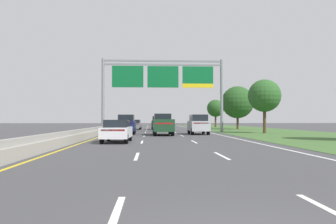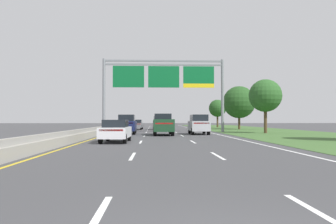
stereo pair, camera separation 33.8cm
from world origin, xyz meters
name	(u,v)px [view 1 (the left image)]	position (x,y,z in m)	size (l,w,h in m)	color
ground_plane	(161,133)	(0.00, 35.00, 0.00)	(220.00, 220.00, 0.00)	#3D3D3F
lane_striping	(161,133)	(0.00, 34.54, 0.00)	(11.96, 106.00, 0.01)	white
grass_verge_right	(277,133)	(13.95, 35.00, 0.01)	(14.00, 110.00, 0.02)	#3D602D
median_barrier_concrete	(105,130)	(-6.60, 35.00, 0.35)	(0.60, 110.00, 0.85)	#99968E
overhead_sign_gantry	(163,80)	(0.30, 36.75, 6.47)	(15.06, 0.42, 9.09)	gray
pickup_truck_darkgreen	(163,125)	(0.02, 29.85, 1.07)	(2.06, 5.42, 2.20)	#193D23
car_white_left_lane_sedan	(117,131)	(-3.60, 19.43, 0.82)	(1.92, 4.44, 1.57)	silver
car_grey_left_lane_sedan	(135,124)	(-3.65, 49.13, 0.82)	(1.95, 4.45, 1.57)	slate
car_black_centre_lane_suv	(157,123)	(-0.09, 49.39, 1.10)	(1.96, 4.72, 2.11)	black
car_silver_right_lane_suv	(198,124)	(3.92, 31.54, 1.10)	(1.93, 4.71, 2.11)	#B2B5BA
car_navy_left_lane_suv	(127,124)	(-3.85, 32.32, 1.10)	(1.96, 4.72, 2.11)	#161E47
roadside_tree_mid	(264,96)	(12.01, 33.77, 4.35)	(3.79, 3.79, 6.26)	#4C3823
roadside_tree_far	(238,102)	(12.87, 48.76, 4.39)	(5.20, 5.20, 7.00)	#4C3823
roadside_tree_distant	(216,108)	(12.15, 63.15, 3.90)	(3.53, 3.53, 5.68)	#4C3823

